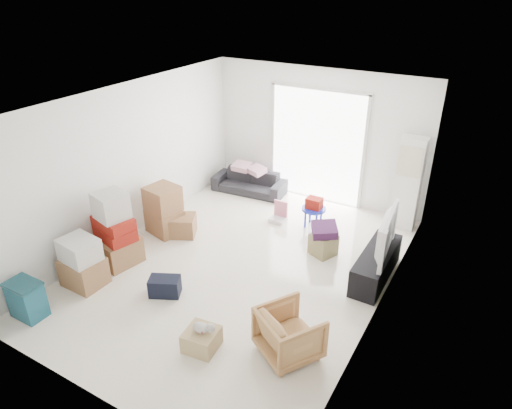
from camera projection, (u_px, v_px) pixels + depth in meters
The scene contains 21 objects.
room_shell at pixel (238, 191), 6.84m from camera, with size 4.98×6.48×3.18m.
sliding_door at pixel (317, 141), 9.19m from camera, with size 2.10×0.04×2.33m.
ac_tower at pixel (408, 184), 8.23m from camera, with size 0.45×0.30×1.75m, color silver.
tv_console at pixel (376, 265), 7.08m from camera, with size 0.42×1.40×0.47m, color black.
television at pixel (378, 248), 6.94m from camera, with size 1.18×0.68×0.15m, color black.
sofa at pixel (249, 179), 9.83m from camera, with size 1.58×0.46×0.62m, color #28282E.
pillow_left at pixel (242, 161), 9.77m from camera, with size 0.35×0.28×0.11m, color #C38EA1.
pillow_right at pixel (257, 165), 9.58m from camera, with size 0.35×0.28×0.12m, color #C38EA1.
armchair at pixel (290, 331), 5.60m from camera, with size 0.69×0.64×0.71m, color tan.
storage_bins at pixel (27, 299), 6.26m from camera, with size 0.48×0.33×0.55m.
box_stack_a at pixel (82, 263), 6.86m from camera, with size 0.60×0.51×0.79m.
box_stack_b at pixel (115, 233), 7.33m from camera, with size 0.77×0.72×1.25m.
box_stack_c at pixel (164, 210), 8.24m from camera, with size 0.71×0.63×0.90m.
loose_box at pixel (183, 225), 8.27m from camera, with size 0.44×0.44×0.37m, color olive.
duffel_bag at pixel (165, 286), 6.74m from camera, with size 0.45×0.27×0.29m, color black.
ottoman at pixel (323, 244), 7.69m from camera, with size 0.37×0.37×0.37m, color #908754.
blanket at pixel (324, 231), 7.57m from camera, with size 0.41×0.41×0.14m, color #3C1A42.
kids_table at pixel (314, 207), 8.43m from camera, with size 0.45×0.45×0.59m.
toy_walker at pixel (279, 216), 8.76m from camera, with size 0.30×0.26×0.39m.
wood_crate at pixel (202, 339), 5.78m from camera, with size 0.40×0.40×0.27m, color tan.
plush_bunny at pixel (203, 328), 5.67m from camera, with size 0.30×0.17×0.15m.
Camera 1 is at (3.32, -5.22, 4.29)m, focal length 32.00 mm.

